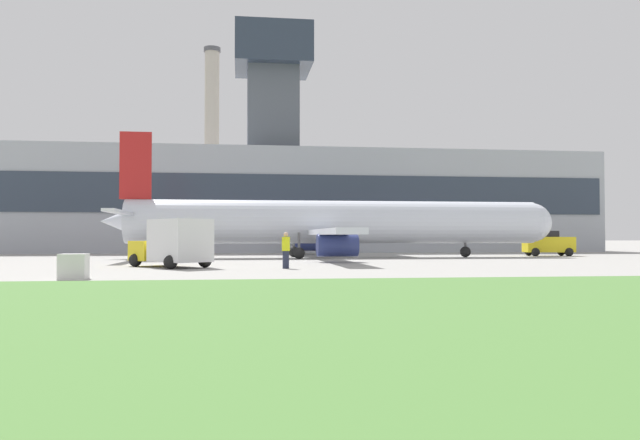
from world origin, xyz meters
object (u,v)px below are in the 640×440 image
at_px(airplane, 331,223).
at_px(ground_crew_person, 286,250).
at_px(baggage_truck, 174,244).
at_px(pushback_tug, 548,245).

distance_m(airplane, ground_crew_person, 16.23).
xyz_separation_m(baggage_truck, ground_crew_person, (5.72, -1.96, -0.28)).
bearing_deg(pushback_tug, baggage_truck, -151.66).
relative_size(airplane, pushback_tug, 8.40).
bearing_deg(pushback_tug, airplane, -173.67).
bearing_deg(ground_crew_person, airplane, 73.41).
bearing_deg(airplane, pushback_tug, 6.33).
relative_size(baggage_truck, ground_crew_person, 2.85).
xyz_separation_m(pushback_tug, ground_crew_person, (-23.14, -17.52, -0.00)).
bearing_deg(ground_crew_person, pushback_tug, 37.14).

